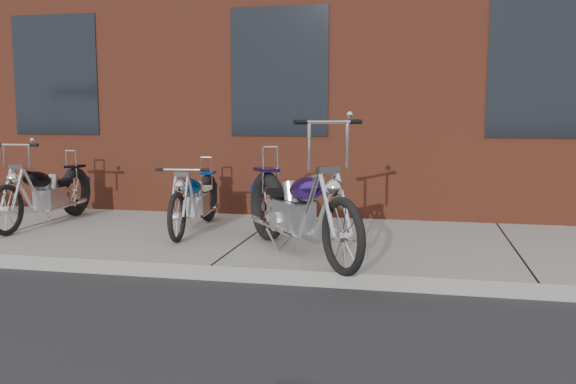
# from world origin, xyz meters

# --- Properties ---
(ground) EXTENTS (120.00, 120.00, 0.00)m
(ground) POSITION_xyz_m (0.00, 0.00, 0.00)
(ground) COLOR #262627
(ground) RESTS_ON ground
(sidewalk) EXTENTS (22.00, 3.00, 0.15)m
(sidewalk) POSITION_xyz_m (0.00, 1.50, 0.07)
(sidewalk) COLOR gray
(sidewalk) RESTS_ON ground
(building_brick) EXTENTS (22.00, 10.00, 8.00)m
(building_brick) POSITION_xyz_m (0.00, 8.00, 4.00)
(building_brick) COLOR brown
(building_brick) RESTS_ON ground
(chopper_purple) EXTENTS (1.60, 2.08, 1.41)m
(chopper_purple) POSITION_xyz_m (0.73, 0.66, 0.60)
(chopper_purple) COLOR black
(chopper_purple) RESTS_ON sidewalk
(chopper_blue) EXTENTS (0.50, 2.03, 0.88)m
(chopper_blue) POSITION_xyz_m (-0.80, 1.72, 0.52)
(chopper_blue) COLOR black
(chopper_blue) RESTS_ON sidewalk
(chopper_third) EXTENTS (0.53, 2.18, 1.10)m
(chopper_third) POSITION_xyz_m (-2.89, 1.70, 0.54)
(chopper_third) COLOR black
(chopper_third) RESTS_ON sidewalk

